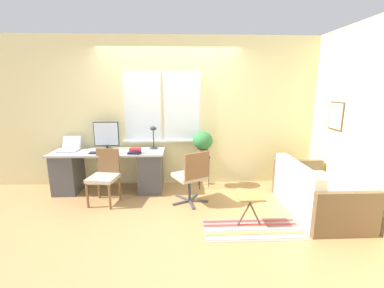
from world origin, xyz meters
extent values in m
plane|color=tan|center=(0.00, 0.00, 0.00)|extent=(14.00, 14.00, 0.00)
cube|color=beige|center=(0.00, 0.68, 1.35)|extent=(9.00, 0.06, 2.70)
cube|color=silver|center=(-0.47, 0.64, 1.45)|extent=(0.69, 0.02, 1.26)
cube|color=white|center=(-0.47, 0.63, 1.45)|extent=(0.62, 0.01, 1.19)
cube|color=silver|center=(0.24, 0.64, 1.45)|extent=(0.69, 0.02, 1.26)
cube|color=white|center=(0.24, 0.63, 1.45)|extent=(0.62, 0.01, 1.19)
cube|color=silver|center=(-0.12, 0.65, 0.83)|extent=(1.45, 0.11, 0.04)
cube|color=beige|center=(2.73, 0.00, 1.35)|extent=(0.06, 9.00, 2.70)
cube|color=brown|center=(2.69, -0.08, 1.36)|extent=(0.02, 0.36, 0.45)
cube|color=silver|center=(2.68, -0.08, 1.36)|extent=(0.01, 0.31, 0.40)
cube|color=#9EA3A8|center=(-1.05, 0.30, 0.71)|extent=(1.93, 0.60, 0.03)
cube|color=#4C4C51|center=(-1.78, 0.30, 0.35)|extent=(0.40, 0.52, 0.69)
cube|color=#4C4C51|center=(-0.33, 0.30, 0.35)|extent=(0.40, 0.52, 0.69)
cube|color=#B7B7BC|center=(-1.75, 0.35, 0.73)|extent=(0.32, 0.24, 0.02)
cube|color=#B7B7BC|center=(-1.75, 0.52, 0.85)|extent=(0.32, 0.11, 0.21)
cube|color=silver|center=(-1.75, 0.51, 0.85)|extent=(0.29, 0.10, 0.19)
cylinder|color=black|center=(-1.10, 0.44, 0.73)|extent=(0.19, 0.19, 0.02)
cylinder|color=black|center=(-1.10, 0.44, 0.77)|extent=(0.04, 0.04, 0.07)
cube|color=black|center=(-1.10, 0.44, 1.01)|extent=(0.43, 0.02, 0.42)
cube|color=silver|center=(-1.10, 0.43, 1.01)|extent=(0.41, 0.01, 0.40)
cube|color=black|center=(-1.14, 0.17, 0.73)|extent=(0.37, 0.11, 0.02)
ellipsoid|color=black|center=(-0.86, 0.15, 0.74)|extent=(0.04, 0.07, 0.04)
cylinder|color=#2D2D33|center=(-0.28, 0.48, 0.73)|extent=(0.14, 0.14, 0.01)
cylinder|color=#2D2D33|center=(-0.28, 0.48, 0.90)|extent=(0.02, 0.02, 0.33)
ellipsoid|color=#2D2D33|center=(-0.28, 0.48, 1.09)|extent=(0.12, 0.12, 0.08)
cube|color=black|center=(-0.57, 0.11, 0.74)|extent=(0.22, 0.15, 0.03)
cube|color=purple|center=(-0.56, 0.13, 0.77)|extent=(0.21, 0.13, 0.03)
cube|color=red|center=(-0.56, 0.13, 0.81)|extent=(0.17, 0.14, 0.03)
cylinder|color=brown|center=(-1.22, -0.36, 0.21)|extent=(0.04, 0.04, 0.42)
cylinder|color=brown|center=(-0.86, -0.43, 0.21)|extent=(0.04, 0.04, 0.42)
cylinder|color=brown|center=(-1.16, -0.01, 0.21)|extent=(0.04, 0.04, 0.42)
cylinder|color=brown|center=(-0.80, -0.07, 0.21)|extent=(0.04, 0.04, 0.42)
cube|color=#B2A893|center=(-1.01, -0.22, 0.42)|extent=(0.48, 0.46, 0.06)
cube|color=brown|center=(-0.97, -0.01, 0.65)|extent=(0.37, 0.10, 0.40)
cube|color=#47474C|center=(0.21, -0.28, 0.01)|extent=(0.28, 0.17, 0.03)
cube|color=#47474C|center=(0.37, -0.36, 0.01)|extent=(0.09, 0.30, 0.03)
cube|color=#47474C|center=(0.49, -0.23, 0.01)|extent=(0.30, 0.08, 0.03)
cube|color=#47474C|center=(0.41, -0.07, 0.01)|extent=(0.17, 0.29, 0.03)
cube|color=#47474C|center=(0.23, -0.10, 0.01)|extent=(0.24, 0.24, 0.03)
cylinder|color=#333338|center=(0.34, -0.21, 0.22)|extent=(0.04, 0.04, 0.37)
cube|color=#B2A893|center=(0.34, -0.21, 0.43)|extent=(0.60, 0.59, 0.06)
cube|color=brown|center=(0.45, -0.41, 0.66)|extent=(0.38, 0.22, 0.40)
cube|color=white|center=(2.22, -0.61, 0.21)|extent=(0.83, 1.27, 0.41)
cube|color=white|center=(1.89, -0.61, 0.57)|extent=(0.16, 1.27, 0.32)
cube|color=brown|center=(2.22, -1.29, 0.29)|extent=(0.83, 0.09, 0.59)
cube|color=brown|center=(2.22, 0.07, 0.29)|extent=(0.83, 0.09, 0.59)
cylinder|color=#333338|center=(0.60, 0.39, 0.57)|extent=(0.28, 0.28, 0.02)
cylinder|color=#333338|center=(0.72, 0.39, 0.28)|extent=(0.01, 0.01, 0.56)
cylinder|color=#333338|center=(0.54, 0.49, 0.28)|extent=(0.01, 0.01, 0.56)
cylinder|color=#333338|center=(0.54, 0.29, 0.28)|extent=(0.01, 0.01, 0.56)
cylinder|color=brown|center=(0.60, 0.39, 0.65)|extent=(0.19, 0.19, 0.15)
ellipsoid|color=#2D7038|center=(0.60, 0.39, 0.88)|extent=(0.35, 0.35, 0.32)
cube|color=gray|center=(1.13, -1.07, 0.00)|extent=(1.28, 0.56, 0.01)
cube|color=white|center=(1.13, -1.28, 0.01)|extent=(1.25, 0.04, 0.00)
cube|color=#DBCC4C|center=(1.13, -1.18, 0.01)|extent=(1.25, 0.04, 0.00)
cube|color=white|center=(1.13, -1.07, 0.01)|extent=(1.25, 0.04, 0.00)
cube|color=#C63838|center=(1.13, -0.97, 0.01)|extent=(1.25, 0.04, 0.00)
cube|color=#C63838|center=(1.13, -0.87, 0.01)|extent=(1.25, 0.04, 0.00)
cube|color=olive|center=(1.12, -0.97, 0.41)|extent=(0.33, 0.28, 0.02)
cylinder|color=#4C3D2D|center=(1.06, -0.97, 0.20)|extent=(0.21, 0.02, 0.41)
cylinder|color=#4C3D2D|center=(1.17, -0.97, 0.20)|extent=(0.21, 0.02, 0.41)
camera|label=1|loc=(0.22, -4.06, 1.81)|focal=24.00mm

